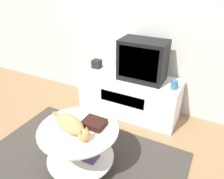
% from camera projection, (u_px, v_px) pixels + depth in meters
% --- Properties ---
extents(ground_plane, '(12.00, 12.00, 0.00)m').
position_uv_depth(ground_plane, '(76.00, 168.00, 2.22)').
color(ground_plane, '#93704C').
extents(wall_back, '(8.00, 0.05, 2.60)m').
position_uv_depth(wall_back, '(138.00, 13.00, 2.78)').
color(wall_back, silver).
rests_on(wall_back, ground_plane).
extents(rug, '(2.05, 1.49, 0.02)m').
position_uv_depth(rug, '(76.00, 168.00, 2.22)').
color(rug, '#3D3833').
rests_on(rug, ground_plane).
extents(tv_stand, '(1.35, 0.48, 0.56)m').
position_uv_depth(tv_stand, '(129.00, 95.00, 2.99)').
color(tv_stand, white).
rests_on(tv_stand, ground_plane).
extents(tv, '(0.57, 0.35, 0.51)m').
position_uv_depth(tv, '(143.00, 60.00, 2.68)').
color(tv, black).
rests_on(tv, tv_stand).
extents(speaker, '(0.12, 0.12, 0.12)m').
position_uv_depth(speaker, '(97.00, 64.00, 3.10)').
color(speaker, black).
rests_on(speaker, tv_stand).
extents(mug, '(0.08, 0.08, 0.10)m').
position_uv_depth(mug, '(174.00, 85.00, 2.53)').
color(mug, teal).
rests_on(mug, tv_stand).
extents(coffee_table, '(0.75, 0.75, 0.48)m').
position_uv_depth(coffee_table, '(79.00, 143.00, 2.09)').
color(coffee_table, '#B2B2B7').
rests_on(coffee_table, rug).
extents(dvd_box, '(0.21, 0.17, 0.06)m').
position_uv_depth(dvd_box, '(94.00, 123.00, 2.03)').
color(dvd_box, black).
rests_on(dvd_box, coffee_table).
extents(cat, '(0.55, 0.29, 0.13)m').
position_uv_depth(cat, '(72.00, 125.00, 1.95)').
color(cat, tan).
rests_on(cat, coffee_table).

